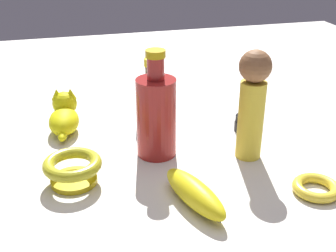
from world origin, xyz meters
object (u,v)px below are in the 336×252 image
bowl (73,168)px  bottle_tall (156,115)px  cat_figurine (64,115)px  person_figure_adult (252,101)px  banana (195,193)px  bangle (316,188)px  nail_polish_jar (243,123)px  bottle_short (154,99)px

bowl → bottle_tall: size_ratio=0.49×
cat_figurine → bowl: (0.23, 0.00, -0.00)m
bottle_tall → person_figure_adult: 0.19m
bottle_tall → banana: bottle_tall is taller
bangle → person_figure_adult: person_figure_adult is taller
bangle → bottle_tall: bearing=-130.8°
person_figure_adult → bowl: bearing=-88.0°
bottle_tall → nail_polish_jar: (-0.05, 0.21, -0.07)m
bottle_tall → nail_polish_jar: size_ratio=5.50×
cat_figurine → bottle_tall: bottle_tall is taller
nail_polish_jar → banana: bearing=-38.5°
bangle → nail_polish_jar: nail_polish_jar is taller
bottle_short → person_figure_adult: bearing=35.4°
cat_figurine → person_figure_adult: bearing=58.2°
bowl → bottle_short: size_ratio=0.69×
bowl → bangle: (0.14, 0.41, -0.02)m
banana → nail_polish_jar: 0.31m
bottle_short → person_figure_adult: (0.21, 0.15, 0.06)m
banana → cat_figurine: bearing=-167.2°
bottle_short → person_figure_adult: size_ratio=0.70×
bowl → bottle_short: (-0.22, 0.20, 0.03)m
banana → nail_polish_jar: size_ratio=4.10×
banana → nail_polish_jar: bearing=124.9°
cat_figurine → banana: bearing=29.4°
cat_figurine → bottle_tall: size_ratio=0.67×
bangle → banana: banana is taller
person_figure_adult → bangle: bearing=22.8°
nail_polish_jar → bangle: bearing=5.9°
bowl → nail_polish_jar: bearing=107.6°
cat_figurine → bangle: (0.37, 0.42, -0.03)m
banana → bangle: bearing=68.4°
person_figure_adult → nail_polish_jar: (-0.11, 0.04, -0.10)m
cat_figurine → bangle: size_ratio=1.75×
bangle → bottle_tall: (-0.21, -0.24, 0.08)m
bowl → bottle_tall: (-0.07, 0.17, 0.06)m
bottle_short → banana: size_ratio=0.95×
bottle_tall → bangle: bearing=49.2°
cat_figurine → nail_polish_jar: size_ratio=3.67×
cat_figurine → bangle: 0.56m
person_figure_adult → nail_polish_jar: 0.15m
bottle_tall → banana: size_ratio=1.34×
bowl → banana: (0.12, 0.19, -0.01)m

